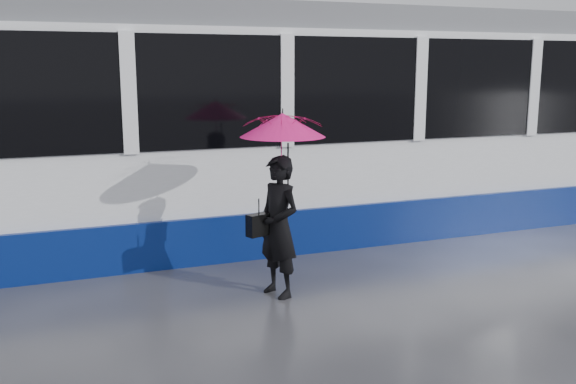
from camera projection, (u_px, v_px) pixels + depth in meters
name	position (u px, v px, depth m)	size (l,w,h in m)	color
ground	(308.00, 287.00, 7.44)	(90.00, 90.00, 0.00)	#29292E
rails	(244.00, 234.00, 9.72)	(34.00, 1.51, 0.02)	#3F3D38
tram	(155.00, 130.00, 8.96)	(26.00, 2.56, 3.35)	white
woman	(279.00, 227.00, 7.03)	(0.57, 0.38, 1.57)	black
umbrella	(283.00, 142.00, 6.87)	(1.18, 1.18, 1.06)	#FF1567
handbag	(259.00, 225.00, 6.96)	(0.30, 0.21, 0.42)	black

